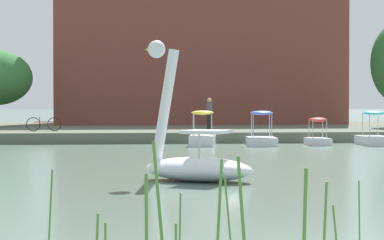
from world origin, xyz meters
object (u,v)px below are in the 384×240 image
object	(u,v)px
pedal_boat_cyan	(374,136)
person_on_path	(209,113)
pedal_boat_red	(318,137)
swan_boat	(194,158)
pedal_boat_blue	(261,136)
bicycle_parked	(44,124)
pedal_boat_yellow	(203,136)

from	to	relation	value
pedal_boat_cyan	person_on_path	world-z (taller)	person_on_path
pedal_boat_red	pedal_boat_cyan	size ratio (longest dim) A/B	0.82
swan_boat	pedal_boat_blue	distance (m)	15.79
pedal_boat_cyan	bicycle_parked	world-z (taller)	pedal_boat_cyan
person_on_path	bicycle_parked	distance (m)	8.75
pedal_boat_yellow	pedal_boat_red	distance (m)	5.52
bicycle_parked	pedal_boat_red	bearing A→B (deg)	-18.01
pedal_boat_blue	person_on_path	distance (m)	5.30
pedal_boat_blue	pedal_boat_cyan	distance (m)	5.41
pedal_boat_yellow	pedal_boat_cyan	size ratio (longest dim) A/B	1.13
pedal_boat_cyan	pedal_boat_yellow	bearing A→B (deg)	178.15
pedal_boat_yellow	pedal_boat_red	xyz separation A→B (m)	(5.52, -0.04, -0.05)
person_on_path	bicycle_parked	xyz separation A→B (m)	(-8.73, -0.36, -0.57)
pedal_boat_yellow	bicycle_parked	world-z (taller)	pedal_boat_yellow
swan_boat	pedal_boat_cyan	world-z (taller)	swan_boat
swan_boat	pedal_boat_yellow	distance (m)	15.38
pedal_boat_yellow	pedal_boat_cyan	bearing A→B (deg)	-1.85
pedal_boat_blue	bicycle_parked	size ratio (longest dim) A/B	1.30
bicycle_parked	pedal_boat_yellow	bearing A→B (deg)	-28.73
person_on_path	pedal_boat_blue	bearing A→B (deg)	-68.56
pedal_boat_blue	pedal_boat_red	bearing A→B (deg)	2.79
pedal_boat_cyan	person_on_path	xyz separation A→B (m)	(-7.31, 4.93, 1.04)
pedal_boat_yellow	person_on_path	distance (m)	4.86
pedal_boat_yellow	pedal_boat_blue	bearing A→B (deg)	-3.62
swan_boat	person_on_path	distance (m)	20.14
pedal_boat_red	bicycle_parked	size ratio (longest dim) A/B	0.97
pedal_boat_yellow	swan_boat	bearing A→B (deg)	-96.90
pedal_boat_yellow	bicycle_parked	distance (m)	8.97
pedal_boat_yellow	bicycle_parked	bearing A→B (deg)	151.27
swan_boat	person_on_path	size ratio (longest dim) A/B	2.02
pedal_boat_blue	person_on_path	world-z (taller)	person_on_path
pedal_boat_blue	pedal_boat_red	world-z (taller)	pedal_boat_blue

